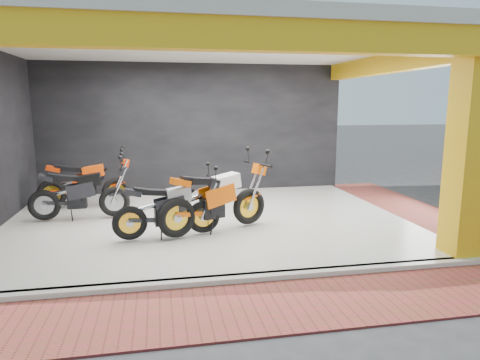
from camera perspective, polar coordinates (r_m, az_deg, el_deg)
The scene contains 14 objects.
ground at distance 7.01m, azimuth -2.54°, elevation -10.28°, with size 80.00×80.00×0.00m, color #2D2D30.
showroom_floor at distance 8.89m, azimuth -4.43°, elevation -5.53°, with size 8.00×6.00×0.10m, color white.
showroom_ceiling at distance 8.64m, azimuth -4.77°, elevation 17.78°, with size 8.40×6.40×0.20m, color beige.
back_wall at distance 11.66m, azimuth -6.29°, elevation 6.66°, with size 8.20×0.20×3.50m, color black.
corner_column at distance 7.46m, azimuth 28.21°, elevation 3.58°, with size 0.50×0.50×3.50m, color gold.
header_beam_front at distance 5.65m, azimuth -1.26°, elevation 18.83°, with size 8.40×0.30×0.40m, color gold.
header_beam_right at distance 9.87m, azimuth 19.84°, elevation 14.52°, with size 0.30×6.40×0.40m, color gold.
floor_kerb at distance 6.06m, azimuth -1.10°, elevation -13.15°, with size 8.00×0.20×0.10m, color white.
paver_front at distance 5.38m, azimuth 0.37°, elevation -16.72°, with size 9.00×1.40×0.03m, color maroon.
paver_right at distance 10.54m, azimuth 22.53°, elevation -3.98°, with size 1.40×7.00×0.03m, color maroon.
moto_hero at distance 8.24m, azimuth 1.21°, elevation -1.22°, with size 2.37×0.88×1.45m, color #EC5C09, non-canonical shape.
moto_row_a at distance 7.74m, azimuth -4.90°, elevation -2.83°, with size 2.01×0.74×1.23m, color black, non-canonical shape.
moto_row_b at distance 9.20m, azimuth -16.48°, elevation -0.96°, with size 2.10×0.78×1.28m, color black, non-canonical shape.
moto_row_c at distance 10.24m, azimuth -16.23°, elevation 0.26°, with size 2.16×0.80×1.32m, color red, non-canonical shape.
Camera 1 is at (-0.94, -6.51, 2.44)m, focal length 32.00 mm.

